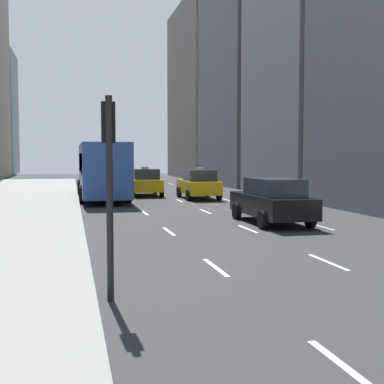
{
  "coord_description": "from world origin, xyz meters",
  "views": [
    {
      "loc": [
        -3.4,
        2.33,
        2.56
      ],
      "look_at": [
        -0.42,
        15.46,
        1.65
      ],
      "focal_mm": 50.0,
      "sensor_mm": 36.0,
      "label": 1
    }
  ],
  "objects": [
    {
      "name": "taxi_lead",
      "position": [
        1.2,
        36.41,
        0.88
      ],
      "size": [
        2.02,
        4.4,
        1.87
      ],
      "color": "yellow",
      "rests_on": "ground"
    },
    {
      "name": "lane_markings",
      "position": [
        2.6,
        23.0,
        0.01
      ],
      "size": [
        5.72,
        56.0,
        0.01
      ],
      "color": "white",
      "rests_on": "ground"
    },
    {
      "name": "traffic_light_pole",
      "position": [
        -2.75,
        11.8,
        2.41
      ],
      "size": [
        0.24,
        0.42,
        3.6
      ],
      "color": "black",
      "rests_on": "ground"
    },
    {
      "name": "taxi_second",
      "position": [
        4.0,
        33.18,
        0.88
      ],
      "size": [
        2.02,
        4.4,
        1.87
      ],
      "color": "yellow",
      "rests_on": "ground"
    },
    {
      "name": "sedan_black_near",
      "position": [
        4.0,
        21.27,
        0.88
      ],
      "size": [
        2.02,
        4.87,
        1.72
      ],
      "color": "black",
      "rests_on": "ground"
    },
    {
      "name": "city_bus",
      "position": [
        -1.61,
        34.67,
        1.79
      ],
      "size": [
        2.8,
        11.61,
        3.25
      ],
      "color": "#2D519E",
      "rests_on": "ground"
    },
    {
      "name": "building_row_right",
      "position": [
        12.0,
        34.33,
        11.47
      ],
      "size": [
        6.0,
        71.9,
        27.11
      ],
      "color": "#4C515B",
      "rests_on": "ground"
    }
  ]
}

